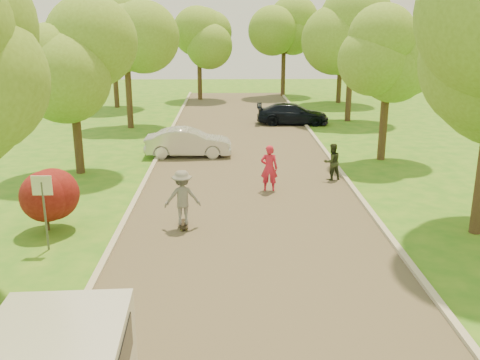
{
  "coord_description": "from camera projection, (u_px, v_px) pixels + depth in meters",
  "views": [
    {
      "loc": [
        -0.71,
        -10.0,
        6.2
      ],
      "look_at": [
        -0.34,
        6.41,
        1.3
      ],
      "focal_mm": 40.0,
      "sensor_mm": 36.0,
      "label": 1
    }
  ],
  "objects": [
    {
      "name": "ground",
      "position": [
        263.0,
        324.0,
        11.37
      ],
      "size": [
        100.0,
        100.0,
        0.0
      ],
      "primitive_type": "plane",
      "color": "#2D741B",
      "rests_on": "ground"
    },
    {
      "name": "road",
      "position": [
        249.0,
        202.0,
        19.03
      ],
      "size": [
        8.0,
        60.0,
        0.01
      ],
      "primitive_type": "cube",
      "color": "#4C4438",
      "rests_on": "ground"
    },
    {
      "name": "curb_left",
      "position": [
        135.0,
        201.0,
        18.93
      ],
      "size": [
        0.18,
        60.0,
        0.12
      ],
      "primitive_type": "cube",
      "color": "#B2AD9E",
      "rests_on": "ground"
    },
    {
      "name": "curb_right",
      "position": [
        362.0,
        200.0,
        19.11
      ],
      "size": [
        0.18,
        60.0,
        0.12
      ],
      "primitive_type": "cube",
      "color": "#B2AD9E",
      "rests_on": "ground"
    },
    {
      "name": "street_sign",
      "position": [
        43.0,
        197.0,
        14.63
      ],
      "size": [
        0.55,
        0.06,
        2.17
      ],
      "color": "#59595E",
      "rests_on": "ground"
    },
    {
      "name": "red_shrub",
      "position": [
        45.0,
        196.0,
        16.19
      ],
      "size": [
        1.7,
        1.7,
        1.95
      ],
      "color": "#382619",
      "rests_on": "ground"
    },
    {
      "name": "tree_l_midb",
      "position": [
        76.0,
        63.0,
        21.41
      ],
      "size": [
        4.3,
        4.2,
        6.62
      ],
      "color": "#382619",
      "rests_on": "ground"
    },
    {
      "name": "tree_l_far",
      "position": [
        129.0,
        34.0,
        30.75
      ],
      "size": [
        4.92,
        4.8,
        7.79
      ],
      "color": "#382619",
      "rests_on": "ground"
    },
    {
      "name": "tree_r_midb",
      "position": [
        393.0,
        52.0,
        23.53
      ],
      "size": [
        4.51,
        4.4,
        7.01
      ],
      "color": "#382619",
      "rests_on": "ground"
    },
    {
      "name": "tree_r_far",
      "position": [
        356.0,
        27.0,
        32.85
      ],
      "size": [
        5.33,
        5.2,
        8.34
      ],
      "color": "#382619",
      "rests_on": "ground"
    },
    {
      "name": "tree_bg_a",
      "position": [
        116.0,
        34.0,
        38.4
      ],
      "size": [
        5.12,
        5.0,
        7.72
      ],
      "color": "#382619",
      "rests_on": "ground"
    },
    {
      "name": "tree_bg_b",
      "position": [
        345.0,
        30.0,
        40.62
      ],
      "size": [
        5.12,
        5.0,
        7.95
      ],
      "color": "#382619",
      "rests_on": "ground"
    },
    {
      "name": "tree_bg_c",
      "position": [
        201.0,
        36.0,
        42.45
      ],
      "size": [
        4.92,
        4.8,
        7.33
      ],
      "color": "#382619",
      "rests_on": "ground"
    },
    {
      "name": "tree_bg_d",
      "position": [
        287.0,
        32.0,
        44.43
      ],
      "size": [
        5.12,
        5.0,
        7.72
      ],
      "color": "#382619",
      "rests_on": "ground"
    },
    {
      "name": "silver_sedan",
      "position": [
        188.0,
        142.0,
        25.32
      ],
      "size": [
        4.08,
        1.46,
        1.34
      ],
      "primitive_type": "imported",
      "rotation": [
        0.0,
        0.0,
        1.58
      ],
      "color": "silver",
      "rests_on": "ground"
    },
    {
      "name": "dark_sedan",
      "position": [
        292.0,
        114.0,
        33.23
      ],
      "size": [
        4.54,
        2.07,
        1.29
      ],
      "primitive_type": "imported",
      "rotation": [
        0.0,
        0.0,
        1.51
      ],
      "color": "black",
      "rests_on": "ground"
    },
    {
      "name": "longboard",
      "position": [
        183.0,
        224.0,
        16.7
      ],
      "size": [
        0.37,
        0.91,
        0.1
      ],
      "rotation": [
        0.0,
        0.0,
        3.28
      ],
      "color": "black",
      "rests_on": "ground"
    },
    {
      "name": "skateboarder",
      "position": [
        182.0,
        197.0,
        16.45
      ],
      "size": [
        1.2,
        0.79,
        1.73
      ],
      "primitive_type": "imported",
      "rotation": [
        0.0,
        0.0,
        3.28
      ],
      "color": "slate",
      "rests_on": "longboard"
    },
    {
      "name": "person_striped",
      "position": [
        269.0,
        168.0,
        20.06
      ],
      "size": [
        0.7,
        0.5,
        1.78
      ],
      "primitive_type": "imported",
      "rotation": [
        0.0,
        0.0,
        3.02
      ],
      "color": "red",
      "rests_on": "ground"
    },
    {
      "name": "person_olive",
      "position": [
        332.0,
        162.0,
        21.5
      ],
      "size": [
        0.88,
        0.78,
        1.5
      ],
      "primitive_type": "imported",
      "rotation": [
        0.0,
        0.0,
        3.49
      ],
      "color": "#272F1C",
      "rests_on": "ground"
    }
  ]
}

